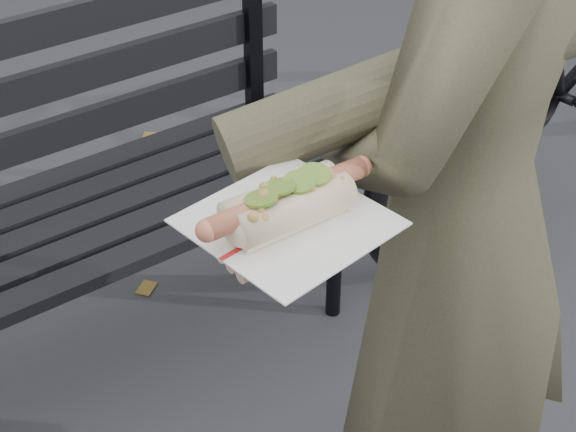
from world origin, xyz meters
The scene contains 3 objects.
park_bench centered at (-0.08, 1.02, 0.52)m, with size 1.50×0.44×0.88m.
person centered at (0.30, 0.13, 0.85)m, with size 0.62×0.40×1.69m, color #453F2E.
held_hotdog centered at (0.10, 0.09, 1.11)m, with size 0.62×0.31×0.20m.
Camera 1 is at (-0.54, -0.59, 1.63)m, focal length 55.00 mm.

